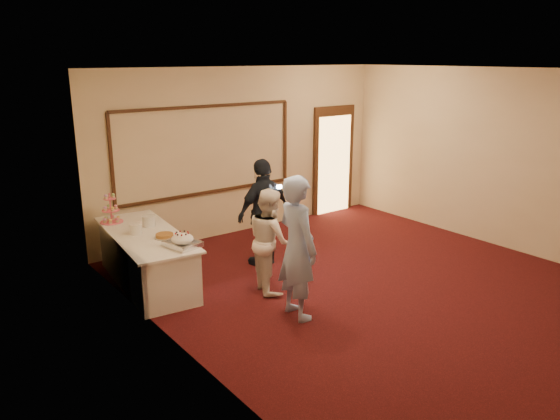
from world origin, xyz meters
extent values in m
plane|color=black|center=(0.00, 0.00, 0.00)|extent=(7.00, 7.00, 0.00)
cube|color=beige|center=(0.00, 3.50, 1.50)|extent=(6.00, 0.04, 3.00)
cube|color=beige|center=(-3.00, 0.00, 1.50)|extent=(0.04, 7.00, 3.00)
cube|color=beige|center=(3.00, 0.00, 1.50)|extent=(0.04, 7.00, 3.00)
cube|color=white|center=(0.00, 0.00, 3.00)|extent=(6.00, 7.00, 0.04)
cube|color=black|center=(-0.80, 3.47, 0.85)|extent=(3.40, 0.04, 0.05)
cube|color=black|center=(-0.80, 3.47, 2.35)|extent=(3.40, 0.04, 0.05)
cube|color=black|center=(-2.50, 3.47, 1.60)|extent=(0.05, 0.04, 1.50)
cube|color=black|center=(0.90, 3.47, 1.60)|extent=(0.05, 0.04, 1.50)
cube|color=black|center=(2.15, 3.46, 1.10)|extent=(1.05, 0.06, 2.20)
cube|color=#FFBF66|center=(2.15, 3.43, 1.00)|extent=(0.85, 0.02, 2.00)
cube|color=white|center=(-2.56, 2.20, 0.37)|extent=(1.01, 2.24, 0.74)
cube|color=white|center=(-2.56, 2.20, 0.76)|extent=(1.12, 2.37, 0.03)
cube|color=#B7B8BE|center=(-2.39, 1.38, 0.79)|extent=(0.44, 0.51, 0.04)
ellipsoid|color=silver|center=(-2.39, 1.38, 0.87)|extent=(0.29, 0.29, 0.13)
cube|color=silver|center=(-2.29, 1.51, 0.81)|extent=(0.21, 0.27, 0.01)
cylinder|color=#F06480|center=(-2.74, 2.99, 0.99)|extent=(0.02, 0.02, 0.45)
cylinder|color=#F06480|center=(-2.74, 2.99, 0.78)|extent=(0.34, 0.34, 0.01)
cylinder|color=#F06480|center=(-2.74, 2.99, 0.96)|extent=(0.26, 0.26, 0.01)
cylinder|color=#F06480|center=(-2.74, 2.99, 1.13)|extent=(0.18, 0.18, 0.01)
cylinder|color=white|center=(-2.67, 2.24, 0.84)|extent=(0.17, 0.17, 0.14)
cylinder|color=white|center=(-2.67, 2.24, 0.91)|extent=(0.18, 0.18, 0.01)
cylinder|color=white|center=(-2.38, 2.46, 0.85)|extent=(0.19, 0.19, 0.15)
cylinder|color=white|center=(-2.38, 2.46, 0.93)|extent=(0.20, 0.20, 0.01)
cylinder|color=white|center=(-2.42, 1.84, 0.78)|extent=(0.28, 0.28, 0.01)
cylinder|color=brown|center=(-2.42, 1.84, 0.80)|extent=(0.24, 0.24, 0.05)
imported|color=#98B3F1|center=(-1.46, 0.14, 0.91)|extent=(0.49, 0.70, 1.82)
imported|color=white|center=(-1.26, 0.99, 0.73)|extent=(0.74, 0.84, 1.46)
imported|color=black|center=(-0.76, 1.84, 0.84)|extent=(1.02, 0.51, 1.68)
cube|color=white|center=(-0.55, 1.72, 1.24)|extent=(0.07, 0.04, 0.05)
camera|label=1|loc=(-5.41, -4.78, 3.18)|focal=35.00mm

